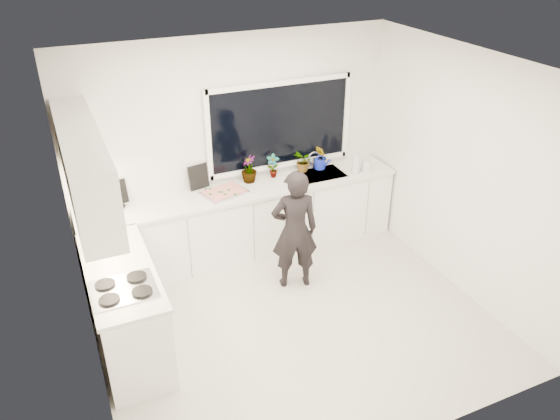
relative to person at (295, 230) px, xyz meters
name	(u,v)px	position (x,y,z in m)	size (l,w,h in m)	color
floor	(295,321)	(-0.28, -0.61, -0.74)	(4.00, 3.50, 0.02)	beige
wall_back	(234,147)	(-0.28, 1.15, 0.62)	(4.00, 0.02, 2.70)	white
wall_left	(77,258)	(-2.29, -0.61, 0.62)	(0.02, 3.50, 2.70)	white
wall_right	(463,174)	(1.73, -0.61, 0.62)	(0.02, 3.50, 2.70)	white
ceiling	(299,68)	(-0.28, -0.61, 1.98)	(4.00, 3.50, 0.02)	white
window	(280,125)	(0.32, 1.12, 0.82)	(1.80, 0.02, 1.00)	black
base_cabinets_back	(245,223)	(-0.28, 0.84, -0.29)	(3.92, 0.58, 0.88)	white
base_cabinets_left	(126,309)	(-1.95, -0.26, -0.29)	(0.58, 1.60, 0.88)	white
countertop_back	(244,191)	(-0.28, 0.83, 0.17)	(3.94, 0.62, 0.04)	silver
countertop_left	(119,271)	(-1.95, -0.26, 0.17)	(0.62, 1.60, 0.04)	silver
upper_cabinets	(84,166)	(-2.07, 0.09, 1.12)	(0.34, 2.10, 0.70)	white
sink	(321,177)	(0.77, 0.84, 0.14)	(0.58, 0.42, 0.14)	silver
faucet	(314,160)	(0.77, 1.04, 0.30)	(0.03, 0.03, 0.22)	silver
stovetop	(123,289)	(-1.97, -0.61, 0.21)	(0.56, 0.48, 0.03)	black
person	(295,230)	(0.00, 0.00, 0.00)	(0.53, 0.35, 1.45)	black
pizza_tray	(224,193)	(-0.54, 0.81, 0.21)	(0.49, 0.37, 0.03)	silver
pizza	(224,191)	(-0.54, 0.81, 0.22)	(0.45, 0.32, 0.01)	#B53418
watering_can	(320,164)	(0.84, 1.00, 0.26)	(0.14, 0.14, 0.13)	#1426C0
paper_towel_roll	(116,199)	(-1.76, 0.94, 0.32)	(0.11, 0.11, 0.26)	white
knife_block	(110,200)	(-1.82, 0.98, 0.30)	(0.13, 0.10, 0.22)	#936644
utensil_crock	(92,242)	(-2.13, 0.19, 0.27)	(0.13, 0.13, 0.16)	#B0B0B4
picture_frame_large	(117,192)	(-1.72, 1.08, 0.33)	(0.22, 0.02, 0.28)	black
picture_frame_small	(198,177)	(-0.77, 1.08, 0.34)	(0.25, 0.02, 0.30)	black
herb_plants	(287,163)	(0.37, 1.00, 0.35)	(1.19, 0.26, 0.34)	#26662D
soap_bottles	(359,163)	(1.24, 0.69, 0.32)	(0.27, 0.12, 0.29)	#D8BF66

